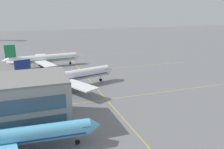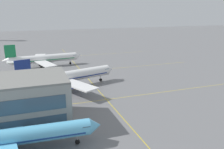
# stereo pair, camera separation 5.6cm
# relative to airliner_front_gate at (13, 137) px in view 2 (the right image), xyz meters

# --- Properties ---
(airliner_front_gate) EXTENTS (35.13, 30.28, 10.93)m
(airliner_front_gate) POSITION_rel_airliner_front_gate_xyz_m (0.00, 0.00, 0.00)
(airliner_front_gate) COLOR #5BB7E5
(airliner_front_gate) RESTS_ON ground
(airliner_second_row) EXTENTS (39.32, 33.50, 12.39)m
(airliner_second_row) POSITION_rel_airliner_front_gate_xyz_m (16.56, 37.24, 0.50)
(airliner_second_row) COLOR white
(airliner_second_row) RESTS_ON ground
(airliner_third_row) EXTENTS (38.44, 33.01, 11.95)m
(airliner_third_row) POSITION_rel_airliner_front_gate_xyz_m (10.29, 73.75, 0.35)
(airliner_third_row) COLOR white
(airliner_third_row) RESTS_ON ground
(taxiway_markings) EXTENTS (113.77, 164.67, 0.01)m
(taxiway_markings) POSITION_rel_airliner_front_gate_xyz_m (26.37, 40.22, -3.73)
(taxiway_markings) COLOR yellow
(taxiway_markings) RESTS_ON ground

